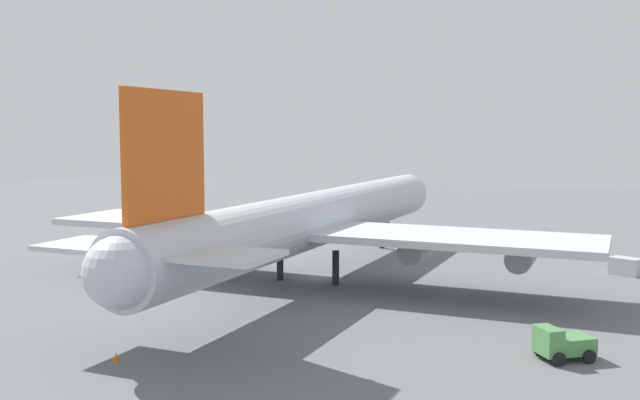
{
  "coord_description": "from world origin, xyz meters",
  "views": [
    {
      "loc": [
        -69.18,
        -30.07,
        15.4
      ],
      "look_at": [
        0.0,
        0.0,
        8.28
      ],
      "focal_mm": 40.1,
      "sensor_mm": 36.0,
      "label": 1
    }
  ],
  "objects_px": {
    "cargo_airplane": "(318,219)",
    "safety_cone_nose": "(390,234)",
    "fuel_truck": "(382,228)",
    "safety_cone_tail": "(116,357)",
    "maintenance_van": "(562,343)",
    "cargo_container_fore": "(626,266)"
  },
  "relations": [
    {
      "from": "cargo_airplane",
      "to": "safety_cone_nose",
      "type": "bearing_deg",
      "value": 4.3
    },
    {
      "from": "fuel_truck",
      "to": "safety_cone_tail",
      "type": "distance_m",
      "value": 64.0
    },
    {
      "from": "maintenance_van",
      "to": "safety_cone_tail",
      "type": "distance_m",
      "value": 30.24
    },
    {
      "from": "safety_cone_nose",
      "to": "safety_cone_tail",
      "type": "bearing_deg",
      "value": -178.95
    },
    {
      "from": "fuel_truck",
      "to": "cargo_container_fore",
      "type": "xyz_separation_m",
      "value": [
        -18.18,
        -33.97,
        -0.13
      ]
    },
    {
      "from": "cargo_airplane",
      "to": "cargo_container_fore",
      "type": "distance_m",
      "value": 33.87
    },
    {
      "from": "safety_cone_nose",
      "to": "fuel_truck",
      "type": "bearing_deg",
      "value": 66.75
    },
    {
      "from": "cargo_airplane",
      "to": "safety_cone_tail",
      "type": "bearing_deg",
      "value": 177.67
    },
    {
      "from": "cargo_container_fore",
      "to": "safety_cone_tail",
      "type": "xyz_separation_m",
      "value": [
        -45.76,
        31.31,
        -0.63
      ]
    },
    {
      "from": "maintenance_van",
      "to": "safety_cone_nose",
      "type": "relative_size",
      "value": 6.29
    },
    {
      "from": "safety_cone_nose",
      "to": "cargo_container_fore",
      "type": "bearing_deg",
      "value": -118.38
    },
    {
      "from": "maintenance_van",
      "to": "fuel_truck",
      "type": "distance_m",
      "value": 59.67
    },
    {
      "from": "maintenance_van",
      "to": "safety_cone_tail",
      "type": "relative_size",
      "value": 6.66
    },
    {
      "from": "fuel_truck",
      "to": "safety_cone_nose",
      "type": "distance_m",
      "value": 1.79
    },
    {
      "from": "cargo_container_fore",
      "to": "safety_cone_nose",
      "type": "distance_m",
      "value": 36.91
    },
    {
      "from": "maintenance_van",
      "to": "cargo_container_fore",
      "type": "bearing_deg",
      "value": -6.48
    },
    {
      "from": "cargo_airplane",
      "to": "maintenance_van",
      "type": "distance_m",
      "value": 32.59
    },
    {
      "from": "maintenance_van",
      "to": "cargo_container_fore",
      "type": "height_order",
      "value": "maintenance_van"
    },
    {
      "from": "maintenance_van",
      "to": "safety_cone_nose",
      "type": "xyz_separation_m",
      "value": [
        50.82,
        28.69,
        -0.79
      ]
    },
    {
      "from": "cargo_container_fore",
      "to": "safety_cone_nose",
      "type": "xyz_separation_m",
      "value": [
        17.54,
        32.47,
        -0.61
      ]
    },
    {
      "from": "fuel_truck",
      "to": "safety_cone_nose",
      "type": "bearing_deg",
      "value": -113.25
    },
    {
      "from": "maintenance_van",
      "to": "safety_cone_nose",
      "type": "height_order",
      "value": "maintenance_van"
    }
  ]
}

